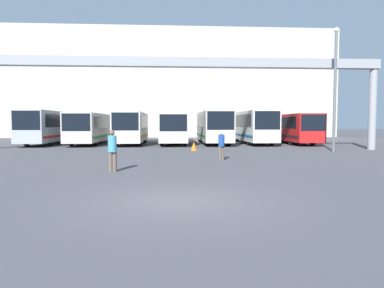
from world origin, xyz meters
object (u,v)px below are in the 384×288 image
at_px(bus_slot_4, 213,125).
at_px(pedestrian_mid_left, 221,145).
at_px(bus_slot_3, 173,127).
at_px(pedestrian_near_right, 112,150).
at_px(bus_slot_2, 132,126).
at_px(bus_slot_6, 290,127).
at_px(traffic_cone, 194,146).
at_px(lamp_post, 335,85).
at_px(bus_slot_0, 51,125).
at_px(bus_slot_5, 253,125).
at_px(bus_slot_1, 92,127).

relative_size(bus_slot_4, pedestrian_mid_left, 6.21).
relative_size(bus_slot_3, pedestrian_near_right, 6.34).
relative_size(bus_slot_4, pedestrian_near_right, 5.69).
bearing_deg(bus_slot_2, bus_slot_6, 2.71).
distance_m(traffic_cone, lamp_post, 11.21).
bearing_deg(bus_slot_6, bus_slot_4, -175.58).
bearing_deg(traffic_cone, pedestrian_near_right, -111.28).
xyz_separation_m(bus_slot_2, bus_slot_6, (16.34, 0.77, -0.08)).
bearing_deg(pedestrian_mid_left, bus_slot_6, 38.73).
distance_m(bus_slot_0, bus_slot_5, 20.43).
xyz_separation_m(bus_slot_5, traffic_cone, (-6.63, -8.57, -1.53)).
relative_size(bus_slot_1, pedestrian_mid_left, 6.78).
height_order(bus_slot_2, bus_slot_5, bus_slot_5).
distance_m(pedestrian_mid_left, traffic_cone, 6.93).
relative_size(bus_slot_6, lamp_post, 1.30).
xyz_separation_m(bus_slot_3, pedestrian_near_right, (-2.74, -20.06, -0.74)).
height_order(bus_slot_4, lamp_post, lamp_post).
relative_size(bus_slot_0, bus_slot_1, 1.07).
height_order(bus_slot_5, pedestrian_mid_left, bus_slot_5).
xyz_separation_m(bus_slot_0, bus_slot_4, (16.34, -0.87, -0.01)).
xyz_separation_m(bus_slot_1, bus_slot_6, (20.42, 0.16, -0.03)).
distance_m(bus_slot_1, bus_slot_3, 8.17).
bearing_deg(bus_slot_1, bus_slot_0, 174.52).
height_order(bus_slot_0, bus_slot_4, bus_slot_0).
distance_m(bus_slot_3, lamp_post, 16.18).
bearing_deg(bus_slot_1, pedestrian_mid_left, -55.57).
bearing_deg(bus_slot_6, pedestrian_mid_left, -121.11).
distance_m(bus_slot_0, bus_slot_3, 12.26).
xyz_separation_m(pedestrian_mid_left, lamp_post, (9.02, 5.11, 3.96)).
relative_size(bus_slot_2, traffic_cone, 14.77).
bearing_deg(bus_slot_3, pedestrian_near_right, -97.79).
xyz_separation_m(pedestrian_mid_left, traffic_cone, (-1.10, 6.82, -0.54)).
bearing_deg(bus_slot_5, pedestrian_near_right, -119.15).
bearing_deg(bus_slot_5, bus_slot_2, -178.90).
height_order(bus_slot_1, lamp_post, lamp_post).
bearing_deg(bus_slot_4, bus_slot_0, 176.96).
bearing_deg(bus_slot_3, bus_slot_6, 0.21).
bearing_deg(bus_slot_2, lamp_post, -32.52).
distance_m(bus_slot_4, traffic_cone, 8.98).
relative_size(bus_slot_2, bus_slot_4, 0.97).
distance_m(bus_slot_2, pedestrian_near_right, 19.39).
xyz_separation_m(bus_slot_2, traffic_cone, (5.62, -8.33, -1.45)).
distance_m(bus_slot_1, traffic_cone, 13.28).
height_order(bus_slot_0, pedestrian_mid_left, bus_slot_0).
relative_size(bus_slot_4, lamp_post, 1.16).
relative_size(bus_slot_3, bus_slot_4, 1.11).
distance_m(bus_slot_5, lamp_post, 11.25).
bearing_deg(bus_slot_0, traffic_cone, -34.12).
height_order(bus_slot_1, traffic_cone, bus_slot_1).
distance_m(bus_slot_0, lamp_post, 26.51).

